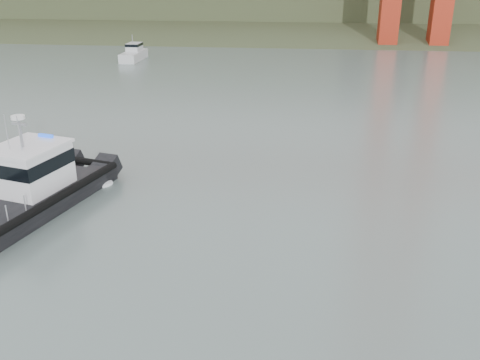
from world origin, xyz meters
name	(u,v)px	position (x,y,z in m)	size (l,w,h in m)	color
ground	(184,323)	(0.00, 0.00, 0.00)	(400.00, 400.00, 0.00)	slate
patrol_boat	(28,185)	(-10.62, 9.22, 1.38)	(6.85, 12.03, 5.51)	black
motorboat	(134,54)	(-19.28, 57.74, 0.91)	(2.34, 6.65, 3.63)	silver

